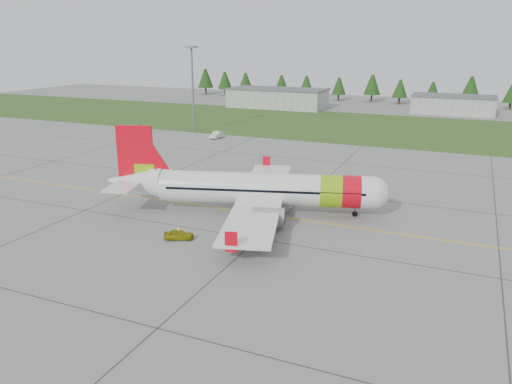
% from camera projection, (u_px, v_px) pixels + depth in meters
% --- Properties ---
extents(ground, '(320.00, 320.00, 0.00)m').
position_uv_depth(ground, '(182.00, 227.00, 60.30)').
color(ground, gray).
rests_on(ground, ground).
extents(aircraft, '(35.88, 33.87, 11.13)m').
position_uv_depth(aircraft, '(258.00, 189.00, 64.39)').
color(aircraft, silver).
rests_on(aircraft, ground).
extents(follow_me_car, '(1.60, 1.70, 3.35)m').
position_uv_depth(follow_me_car, '(178.00, 225.00, 55.95)').
color(follow_me_car, yellow).
rests_on(follow_me_car, ground).
extents(service_van, '(1.67, 1.58, 4.73)m').
position_uv_depth(service_van, '(217.00, 128.00, 114.40)').
color(service_van, silver).
rests_on(service_van, ground).
extents(grass_strip, '(320.00, 50.00, 0.03)m').
position_uv_depth(grass_strip, '(345.00, 126.00, 132.32)').
color(grass_strip, '#30561E').
rests_on(grass_strip, ground).
extents(taxi_guideline, '(120.00, 0.25, 0.02)m').
position_uv_depth(taxi_guideline, '(213.00, 207.00, 67.32)').
color(taxi_guideline, gold).
rests_on(taxi_guideline, ground).
extents(hangar_west, '(32.00, 14.00, 6.00)m').
position_uv_depth(hangar_west, '(277.00, 99.00, 167.44)').
color(hangar_west, '#A8A8A3').
rests_on(hangar_west, ground).
extents(hangar_east, '(24.00, 12.00, 5.20)m').
position_uv_depth(hangar_east, '(453.00, 105.00, 153.69)').
color(hangar_east, '#A8A8A3').
rests_on(hangar_east, ground).
extents(floodlight_mast, '(0.50, 0.50, 20.00)m').
position_uv_depth(floodlight_mast, '(193.00, 91.00, 120.50)').
color(floodlight_mast, slate).
rests_on(floodlight_mast, ground).
extents(treeline, '(160.00, 8.00, 10.00)m').
position_uv_depth(treeline, '(383.00, 89.00, 180.06)').
color(treeline, '#1C3F14').
rests_on(treeline, ground).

